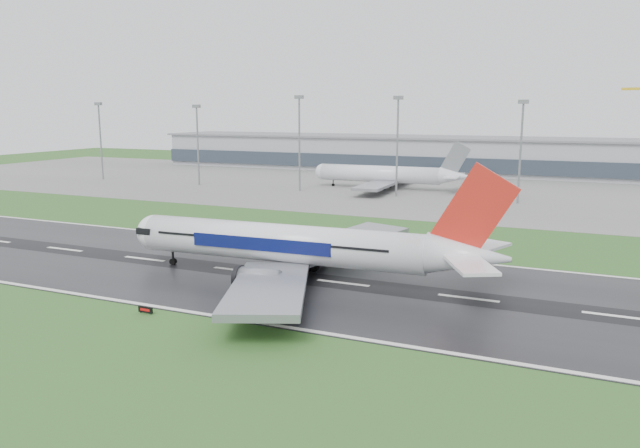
% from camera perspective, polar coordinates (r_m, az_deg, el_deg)
% --- Properties ---
extents(ground, '(520.00, 520.00, 0.00)m').
position_cam_1_polar(ground, '(118.73, -16.11, -3.20)').
color(ground, '#27531E').
rests_on(ground, ground).
extents(runway, '(400.00, 45.00, 0.10)m').
position_cam_1_polar(runway, '(118.72, -16.11, -3.18)').
color(runway, black).
rests_on(runway, ground).
extents(apron, '(400.00, 130.00, 0.08)m').
position_cam_1_polar(apron, '(227.46, 4.41, 3.67)').
color(apron, slate).
rests_on(apron, ground).
extents(terminal, '(240.00, 36.00, 15.00)m').
position_cam_1_polar(terminal, '(283.82, 8.48, 6.48)').
color(terminal, gray).
rests_on(terminal, ground).
extents(main_airliner, '(67.84, 64.91, 19.14)m').
position_cam_1_polar(main_airliner, '(98.90, -1.42, 0.23)').
color(main_airliner, white).
rests_on(main_airliner, runway).
extents(parked_airliner, '(57.90, 54.09, 16.60)m').
position_cam_1_polar(parked_airliner, '(215.89, 6.23, 5.49)').
color(parked_airliner, silver).
rests_on(parked_airliner, apron).
extents(runway_sign, '(2.30, 0.27, 1.04)m').
position_cam_1_polar(runway_sign, '(87.58, -16.03, -7.76)').
color(runway_sign, black).
rests_on(runway_sign, ground).
extents(floodmast_0, '(0.64, 0.64, 29.34)m').
position_cam_1_polar(floodmast_0, '(259.46, -19.85, 7.17)').
color(floodmast_0, gray).
rests_on(floodmast_0, ground).
extents(floodmast_1, '(0.64, 0.64, 28.26)m').
position_cam_1_polar(floodmast_1, '(230.13, -11.37, 7.09)').
color(floodmast_1, gray).
rests_on(floodmast_1, ground).
extents(floodmast_2, '(0.64, 0.64, 31.21)m').
position_cam_1_polar(floodmast_2, '(209.04, -1.94, 7.36)').
color(floodmast_2, gray).
rests_on(floodmast_2, ground).
extents(floodmast_3, '(0.64, 0.64, 30.71)m').
position_cam_1_polar(floodmast_3, '(196.59, 7.24, 7.00)').
color(floodmast_3, gray).
rests_on(floodmast_3, ground).
extents(floodmast_4, '(0.64, 0.64, 29.28)m').
position_cam_1_polar(floodmast_4, '(189.41, 18.26, 6.21)').
color(floodmast_4, gray).
rests_on(floodmast_4, ground).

